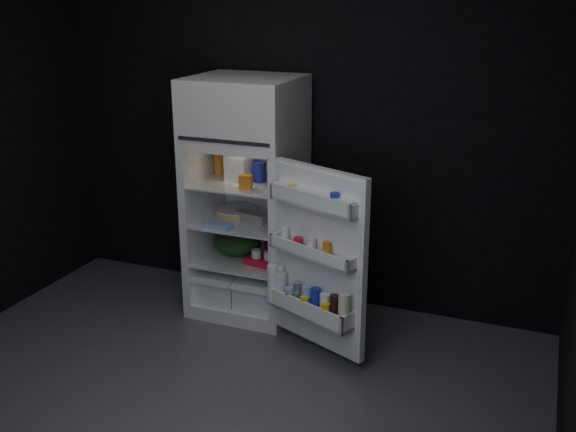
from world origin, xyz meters
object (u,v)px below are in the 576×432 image
at_px(fridge_door, 315,263).
at_px(milk_jug, 239,165).
at_px(egg_carton, 252,217).
at_px(yogurt_tray, 264,262).
at_px(refrigerator, 248,189).

relative_size(fridge_door, milk_jug, 5.08).
relative_size(milk_jug, egg_carton, 0.94).
bearing_deg(milk_jug, egg_carton, -9.96).
height_order(egg_carton, yogurt_tray, egg_carton).
bearing_deg(egg_carton, milk_jug, -176.79).
bearing_deg(egg_carton, fridge_door, -21.34).
height_order(fridge_door, yogurt_tray, fridge_door).
distance_m(fridge_door, yogurt_tray, 0.71).
relative_size(egg_carton, yogurt_tray, 0.97).
bearing_deg(refrigerator, milk_jug, -141.63).
distance_m(egg_carton, yogurt_tray, 0.34).
relative_size(refrigerator, fridge_door, 1.46).
bearing_deg(fridge_door, yogurt_tray, 143.97).
bearing_deg(refrigerator, egg_carton, -44.53).
height_order(refrigerator, yogurt_tray, refrigerator).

